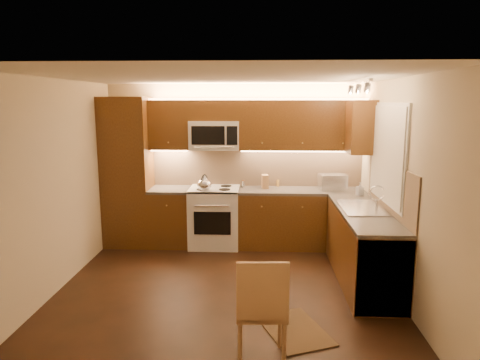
# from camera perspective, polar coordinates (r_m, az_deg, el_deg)

# --- Properties ---
(floor) EXTENTS (4.00, 4.00, 0.01)m
(floor) POSITION_cam_1_polar(r_m,az_deg,el_deg) (5.44, -1.91, -14.10)
(floor) COLOR black
(floor) RESTS_ON ground
(ceiling) EXTENTS (4.00, 4.00, 0.01)m
(ceiling) POSITION_cam_1_polar(r_m,az_deg,el_deg) (4.97, -2.09, 13.19)
(ceiling) COLOR beige
(ceiling) RESTS_ON ground
(wall_back) EXTENTS (4.00, 0.01, 2.50)m
(wall_back) POSITION_cam_1_polar(r_m,az_deg,el_deg) (7.03, -0.66, 2.11)
(wall_back) COLOR #C1B18D
(wall_back) RESTS_ON ground
(wall_front) EXTENTS (4.00, 0.01, 2.50)m
(wall_front) POSITION_cam_1_polar(r_m,az_deg,el_deg) (3.13, -5.02, -8.27)
(wall_front) COLOR #C1B18D
(wall_front) RESTS_ON ground
(wall_left) EXTENTS (0.01, 4.00, 2.50)m
(wall_left) POSITION_cam_1_polar(r_m,az_deg,el_deg) (5.59, -22.89, -0.81)
(wall_left) COLOR #C1B18D
(wall_left) RESTS_ON ground
(wall_right) EXTENTS (0.01, 4.00, 2.50)m
(wall_right) POSITION_cam_1_polar(r_m,az_deg,el_deg) (5.29, 20.16, -1.23)
(wall_right) COLOR #C1B18D
(wall_right) RESTS_ON ground
(pantry) EXTENTS (0.70, 0.60, 2.30)m
(pantry) POSITION_cam_1_polar(r_m,az_deg,el_deg) (7.04, -14.33, 0.98)
(pantry) COLOR #3F230D
(pantry) RESTS_ON floor
(base_cab_back_left) EXTENTS (0.62, 0.60, 0.86)m
(base_cab_back_left) POSITION_cam_1_polar(r_m,az_deg,el_deg) (7.03, -8.90, -4.84)
(base_cab_back_left) COLOR #3F230D
(base_cab_back_left) RESTS_ON floor
(counter_back_left) EXTENTS (0.62, 0.60, 0.04)m
(counter_back_left) POSITION_cam_1_polar(r_m,az_deg,el_deg) (6.93, -9.00, -1.24)
(counter_back_left) COLOR #353230
(counter_back_left) RESTS_ON base_cab_back_left
(base_cab_back_right) EXTENTS (1.92, 0.60, 0.86)m
(base_cab_back_right) POSITION_cam_1_polar(r_m,az_deg,el_deg) (6.92, 7.88, -5.06)
(base_cab_back_right) COLOR #3F230D
(base_cab_back_right) RESTS_ON floor
(counter_back_right) EXTENTS (1.92, 0.60, 0.04)m
(counter_back_right) POSITION_cam_1_polar(r_m,az_deg,el_deg) (6.81, 7.97, -1.41)
(counter_back_right) COLOR #353230
(counter_back_right) RESTS_ON base_cab_back_right
(base_cab_right) EXTENTS (0.60, 2.00, 0.86)m
(base_cab_right) POSITION_cam_1_polar(r_m,az_deg,el_deg) (5.79, 15.61, -8.41)
(base_cab_right) COLOR #3F230D
(base_cab_right) RESTS_ON floor
(counter_right) EXTENTS (0.60, 2.00, 0.04)m
(counter_right) POSITION_cam_1_polar(r_m,az_deg,el_deg) (5.66, 15.83, -4.09)
(counter_right) COLOR #353230
(counter_right) RESTS_ON base_cab_right
(dishwasher) EXTENTS (0.58, 0.60, 0.84)m
(dishwasher) POSITION_cam_1_polar(r_m,az_deg,el_deg) (5.15, 17.35, -10.87)
(dishwasher) COLOR silver
(dishwasher) RESTS_ON floor
(backsplash_back) EXTENTS (3.30, 0.02, 0.60)m
(backsplash_back) POSITION_cam_1_polar(r_m,az_deg,el_deg) (7.01, 2.20, 1.67)
(backsplash_back) COLOR tan
(backsplash_back) RESTS_ON wall_back
(backsplash_right) EXTENTS (0.02, 2.00, 0.60)m
(backsplash_right) POSITION_cam_1_polar(r_m,az_deg,el_deg) (5.67, 18.84, -0.92)
(backsplash_right) COLOR tan
(backsplash_right) RESTS_ON wall_right
(upper_cab_back_left) EXTENTS (0.62, 0.35, 0.75)m
(upper_cab_back_left) POSITION_cam_1_polar(r_m,az_deg,el_deg) (6.92, -9.03, 7.06)
(upper_cab_back_left) COLOR #3F230D
(upper_cab_back_left) RESTS_ON wall_back
(upper_cab_back_right) EXTENTS (1.92, 0.35, 0.75)m
(upper_cab_back_right) POSITION_cam_1_polar(r_m,az_deg,el_deg) (6.81, 8.08, 7.03)
(upper_cab_back_right) COLOR #3F230D
(upper_cab_back_right) RESTS_ON wall_back
(upper_cab_bridge) EXTENTS (0.76, 0.35, 0.31)m
(upper_cab_bridge) POSITION_cam_1_polar(r_m,az_deg,el_deg) (6.81, -3.31, 8.97)
(upper_cab_bridge) COLOR #3F230D
(upper_cab_bridge) RESTS_ON wall_back
(upper_cab_right_corner) EXTENTS (0.35, 0.50, 0.75)m
(upper_cab_right_corner) POSITION_cam_1_polar(r_m,az_deg,el_deg) (6.51, 15.37, 6.63)
(upper_cab_right_corner) COLOR #3F230D
(upper_cab_right_corner) RESTS_ON wall_right
(stove) EXTENTS (0.76, 0.65, 0.92)m
(stove) POSITION_cam_1_polar(r_m,az_deg,el_deg) (6.89, -3.30, -4.78)
(stove) COLOR silver
(stove) RESTS_ON floor
(microwave) EXTENTS (0.76, 0.38, 0.44)m
(microwave) POSITION_cam_1_polar(r_m,az_deg,el_deg) (6.81, -3.29, 5.81)
(microwave) COLOR silver
(microwave) RESTS_ON wall_back
(window_frame) EXTENTS (0.03, 1.44, 1.24)m
(window_frame) POSITION_cam_1_polar(r_m,az_deg,el_deg) (5.75, 18.62, 3.28)
(window_frame) COLOR silver
(window_frame) RESTS_ON wall_right
(window_blinds) EXTENTS (0.02, 1.36, 1.16)m
(window_blinds) POSITION_cam_1_polar(r_m,az_deg,el_deg) (5.75, 18.42, 3.28)
(window_blinds) COLOR silver
(window_blinds) RESTS_ON wall_right
(sink) EXTENTS (0.52, 0.86, 0.15)m
(sink) POSITION_cam_1_polar(r_m,az_deg,el_deg) (5.78, 15.55, -2.81)
(sink) COLOR silver
(sink) RESTS_ON counter_right
(faucet) EXTENTS (0.20, 0.04, 0.30)m
(faucet) POSITION_cam_1_polar(r_m,az_deg,el_deg) (5.81, 17.31, -2.09)
(faucet) COLOR silver
(faucet) RESTS_ON counter_right
(track_light_bar) EXTENTS (0.04, 1.20, 0.03)m
(track_light_bar) POSITION_cam_1_polar(r_m,az_deg,el_deg) (5.47, 15.09, 12.16)
(track_light_bar) COLOR silver
(track_light_bar) RESTS_ON ceiling
(kettle) EXTENTS (0.28, 0.28, 0.25)m
(kettle) POSITION_cam_1_polar(r_m,az_deg,el_deg) (6.57, -4.63, -0.31)
(kettle) COLOR silver
(kettle) RESTS_ON stove
(toaster_oven) EXTENTS (0.43, 0.35, 0.24)m
(toaster_oven) POSITION_cam_1_polar(r_m,az_deg,el_deg) (6.86, 11.84, -0.26)
(toaster_oven) COLOR silver
(toaster_oven) RESTS_ON counter_back_right
(knife_block) EXTENTS (0.12, 0.17, 0.21)m
(knife_block) POSITION_cam_1_polar(r_m,az_deg,el_deg) (6.85, 3.27, -0.19)
(knife_block) COLOR #AC7B4D
(knife_block) RESTS_ON counter_back_right
(spice_jar_a) EXTENTS (0.04, 0.04, 0.10)m
(spice_jar_a) POSITION_cam_1_polar(r_m,az_deg,el_deg) (6.88, 0.42, -0.58)
(spice_jar_a) COLOR silver
(spice_jar_a) RESTS_ON counter_back_right
(spice_jar_b) EXTENTS (0.05, 0.05, 0.10)m
(spice_jar_b) POSITION_cam_1_polar(r_m,az_deg,el_deg) (6.97, 0.45, -0.45)
(spice_jar_b) COLOR brown
(spice_jar_b) RESTS_ON counter_back_right
(spice_jar_c) EXTENTS (0.06, 0.06, 0.09)m
(spice_jar_c) POSITION_cam_1_polar(r_m,az_deg,el_deg) (6.93, 0.43, -0.54)
(spice_jar_c) COLOR silver
(spice_jar_c) RESTS_ON counter_back_right
(spice_jar_d) EXTENTS (0.05, 0.05, 0.11)m
(spice_jar_d) POSITION_cam_1_polar(r_m,az_deg,el_deg) (7.01, 4.93, -0.41)
(spice_jar_d) COLOR #AC8133
(spice_jar_d) RESTS_ON counter_back_right
(soap_bottle) EXTENTS (0.11, 0.11, 0.19)m
(soap_bottle) POSITION_cam_1_polar(r_m,az_deg,el_deg) (6.56, 15.27, -1.10)
(soap_bottle) COLOR #B5B6BA
(soap_bottle) RESTS_ON counter_right
(rug) EXTENTS (0.79, 0.94, 0.01)m
(rug) POSITION_cam_1_polar(r_m,az_deg,el_deg) (4.63, 7.05, -18.69)
(rug) COLOR black
(rug) RESTS_ON floor
(dining_chair) EXTENTS (0.45, 0.45, 0.97)m
(dining_chair) POSITION_cam_1_polar(r_m,az_deg,el_deg) (3.96, 2.75, -16.15)
(dining_chair) COLOR #AC7B4D
(dining_chair) RESTS_ON floor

